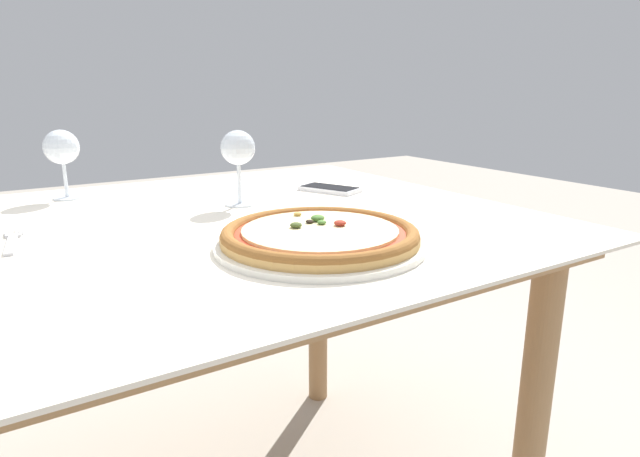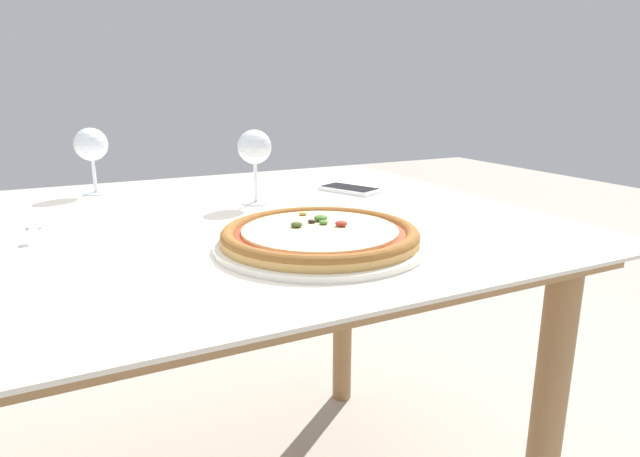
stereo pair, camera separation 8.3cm
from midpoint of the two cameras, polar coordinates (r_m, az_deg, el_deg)
The scene contains 6 objects.
dining_table at distance 1.03m, azimuth -12.96°, elevation -4.10°, with size 1.37×1.00×0.74m.
pizza_plate at distance 0.84m, azimuth 2.85°, elevation -0.88°, with size 0.33×0.33×0.04m.
fork at distance 1.02m, azimuth -26.34°, elevation -0.33°, with size 0.04×0.17×0.00m.
wine_glass_far_left at distance 1.33m, azimuth -21.60°, elevation 8.15°, with size 0.08×0.08×0.15m.
wine_glass_far_right at distance 1.14m, azimuth -4.90°, elevation 8.38°, with size 0.07×0.07×0.16m.
cell_phone at distance 1.29m, azimuth 5.02°, elevation 4.17°, with size 0.12×0.16×0.01m.
Camera 2 is at (-0.18, -0.97, 0.98)m, focal length 30.00 mm.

